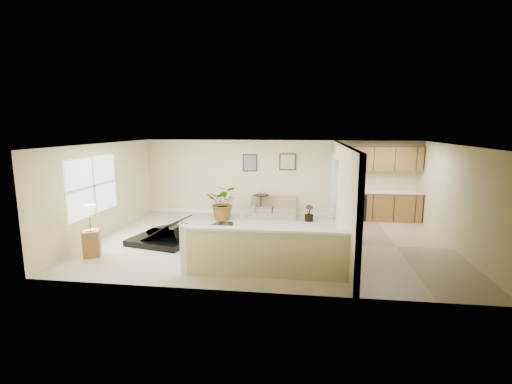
# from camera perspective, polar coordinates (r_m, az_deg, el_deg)

# --- Properties ---
(floor) EXTENTS (9.00, 9.00, 0.00)m
(floor) POSITION_cam_1_polar(r_m,az_deg,el_deg) (9.68, 2.08, -7.63)
(floor) COLOR #C6B49A
(floor) RESTS_ON ground
(back_wall) EXTENTS (9.00, 0.04, 2.50)m
(back_wall) POSITION_cam_1_polar(r_m,az_deg,el_deg) (12.33, 3.47, 2.15)
(back_wall) COLOR beige
(back_wall) RESTS_ON floor
(front_wall) EXTENTS (9.00, 0.04, 2.50)m
(front_wall) POSITION_cam_1_polar(r_m,az_deg,el_deg) (6.47, -0.42, -5.06)
(front_wall) COLOR beige
(front_wall) RESTS_ON floor
(left_wall) EXTENTS (0.04, 6.00, 2.50)m
(left_wall) POSITION_cam_1_polar(r_m,az_deg,el_deg) (10.77, -22.44, 0.27)
(left_wall) COLOR beige
(left_wall) RESTS_ON floor
(right_wall) EXTENTS (0.04, 6.00, 2.50)m
(right_wall) POSITION_cam_1_polar(r_m,az_deg,el_deg) (10.01, 28.70, -0.90)
(right_wall) COLOR beige
(right_wall) RESTS_ON floor
(ceiling) EXTENTS (9.00, 6.00, 0.04)m
(ceiling) POSITION_cam_1_polar(r_m,az_deg,el_deg) (9.23, 2.18, 7.33)
(ceiling) COLOR white
(ceiling) RESTS_ON back_wall
(kitchen_vinyl) EXTENTS (2.70, 6.00, 0.01)m
(kitchen_vinyl) POSITION_cam_1_polar(r_m,az_deg,el_deg) (9.90, 20.72, -7.85)
(kitchen_vinyl) COLOR tan
(kitchen_vinyl) RESTS_ON floor
(interior_partition) EXTENTS (0.18, 5.99, 2.50)m
(interior_partition) POSITION_cam_1_polar(r_m,az_deg,el_deg) (9.63, 13.00, -0.49)
(interior_partition) COLOR beige
(interior_partition) RESTS_ON floor
(pony_half_wall) EXTENTS (3.42, 0.22, 1.00)m
(pony_half_wall) POSITION_cam_1_polar(r_m,az_deg,el_deg) (7.34, 0.95, -9.19)
(pony_half_wall) COLOR beige
(pony_half_wall) RESTS_ON floor
(left_window) EXTENTS (0.05, 2.15, 1.45)m
(left_window) POSITION_cam_1_polar(r_m,az_deg,el_deg) (10.31, -23.82, 0.89)
(left_window) COLOR white
(left_window) RESTS_ON left_wall
(wall_art_left) EXTENTS (0.48, 0.04, 0.58)m
(wall_art_left) POSITION_cam_1_polar(r_m,az_deg,el_deg) (12.35, -0.93, 4.52)
(wall_art_left) COLOR #372414
(wall_art_left) RESTS_ON back_wall
(wall_mirror) EXTENTS (0.55, 0.04, 0.55)m
(wall_mirror) POSITION_cam_1_polar(r_m,az_deg,el_deg) (12.22, 4.89, 4.66)
(wall_mirror) COLOR #372414
(wall_mirror) RESTS_ON back_wall
(kitchen_cabinets) EXTENTS (2.36, 0.65, 2.33)m
(kitchen_cabinets) POSITION_cam_1_polar(r_m,az_deg,el_deg) (12.31, 18.33, -0.14)
(kitchen_cabinets) COLOR olive
(kitchen_cabinets) RESTS_ON floor
(piano) EXTENTS (1.96, 1.98, 1.41)m
(piano) POSITION_cam_1_polar(r_m,az_deg,el_deg) (9.88, -14.13, -4.03)
(piano) COLOR black
(piano) RESTS_ON floor
(piano_bench) EXTENTS (0.59, 0.86, 0.52)m
(piano_bench) POSITION_cam_1_polar(r_m,az_deg,el_deg) (9.34, -5.71, -6.64)
(piano_bench) COLOR black
(piano_bench) RESTS_ON floor
(loveseat) EXTENTS (1.53, 0.89, 0.87)m
(loveseat) POSITION_cam_1_polar(r_m,az_deg,el_deg) (12.20, 2.67, -2.31)
(loveseat) COLOR tan
(loveseat) RESTS_ON floor
(accent_table) EXTENTS (0.51, 0.51, 0.74)m
(accent_table) POSITION_cam_1_polar(r_m,az_deg,el_deg) (12.17, 0.77, -1.64)
(accent_table) COLOR black
(accent_table) RESTS_ON floor
(palm_plant) EXTENTS (1.02, 0.89, 1.12)m
(palm_plant) POSITION_cam_1_polar(r_m,az_deg,el_deg) (11.82, -5.00, -1.66)
(palm_plant) COLOR black
(palm_plant) RESTS_ON floor
(small_plant) EXTENTS (0.37, 0.37, 0.52)m
(small_plant) POSITION_cam_1_polar(r_m,az_deg,el_deg) (11.77, 8.16, -3.41)
(small_plant) COLOR black
(small_plant) RESTS_ON floor
(lamp_stand) EXTENTS (0.46, 0.46, 1.20)m
(lamp_stand) POSITION_cam_1_polar(r_m,az_deg,el_deg) (9.28, -24.05, -6.03)
(lamp_stand) COLOR olive
(lamp_stand) RESTS_ON floor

